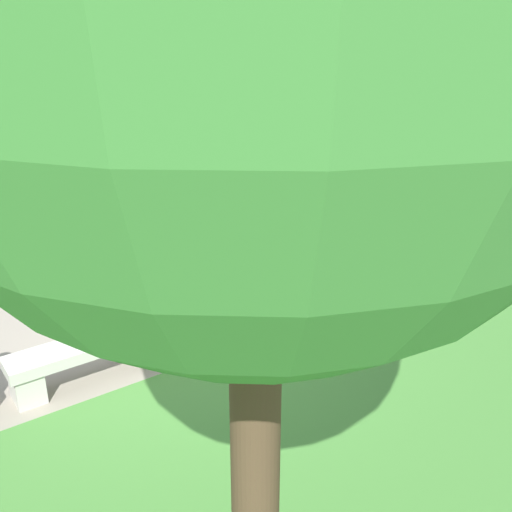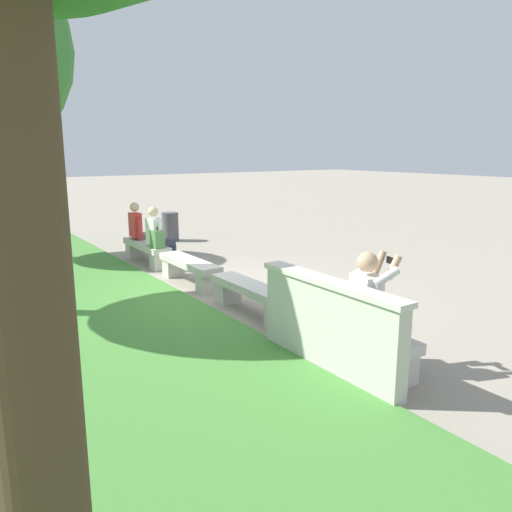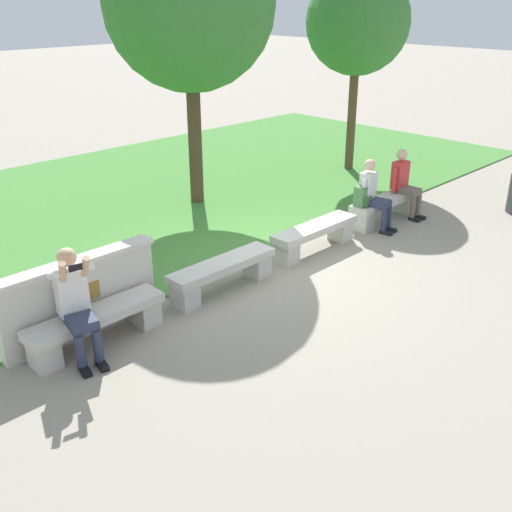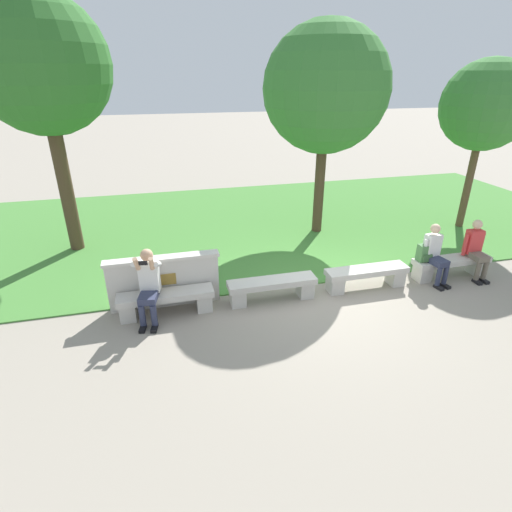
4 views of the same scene
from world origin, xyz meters
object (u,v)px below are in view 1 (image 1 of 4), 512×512
Objects in this scene: bench_main at (372,265)px; bench_near at (253,302)px; bench_mid at (93,353)px; person_photographer at (384,230)px.

bench_main is 1.00× the size of bench_near.
bench_mid is (4.05, 0.00, 0.00)m from bench_main.
bench_mid is at bearing 1.01° from person_photographer.
bench_near is (2.02, 0.00, 0.00)m from bench_main.
bench_mid is 1.31× the size of person_photographer.
person_photographer is at bearing -178.99° from bench_mid.
bench_near is at bearing 1.89° from person_photographer.
person_photographer is at bearing -164.25° from bench_main.
bench_near and bench_mid have the same top height.
person_photographer is (-0.27, -0.08, 0.44)m from bench_main.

